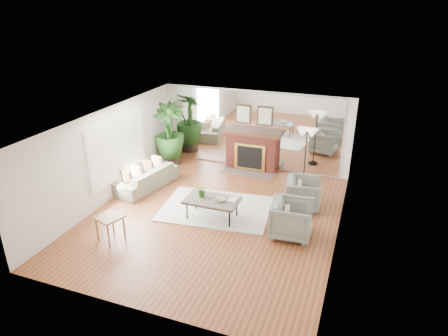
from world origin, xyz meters
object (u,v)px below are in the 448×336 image
at_px(side_table, 110,220).
at_px(floor_lamp, 307,138).
at_px(armchair_front, 292,219).
at_px(coffee_table, 212,201).
at_px(potted_ficus, 169,133).
at_px(armchair_back, 303,193).
at_px(sofa, 147,178).
at_px(fireplace, 252,150).

relative_size(side_table, floor_lamp, 0.38).
height_order(armchair_front, side_table, armchair_front).
height_order(armchair_front, floor_lamp, floor_lamp).
distance_m(coffee_table, side_table, 2.46).
distance_m(armchair_front, potted_ficus, 5.45).
relative_size(armchair_front, potted_ficus, 0.45).
distance_m(armchair_back, potted_ficus, 4.86).
height_order(side_table, floor_lamp, floor_lamp).
bearing_deg(potted_ficus, side_table, -79.83).
bearing_deg(sofa, coffee_table, 78.84).
height_order(potted_ficus, floor_lamp, potted_ficus).
distance_m(sofa, floor_lamp, 4.69).
distance_m(potted_ficus, floor_lamp, 4.42).
height_order(side_table, potted_ficus, potted_ficus).
relative_size(sofa, floor_lamp, 1.14).
xyz_separation_m(fireplace, floor_lamp, (1.80, -0.77, 0.86)).
height_order(sofa, armchair_back, armchair_back).
bearing_deg(armchair_back, floor_lamp, 0.97).
relative_size(fireplace, armchair_front, 2.19).
bearing_deg(armchair_front, side_table, 108.81).
xyz_separation_m(fireplace, side_table, (-1.80, -5.02, -0.15)).
xyz_separation_m(side_table, floor_lamp, (3.60, 4.25, 1.02)).
height_order(coffee_table, armchair_front, armchair_front).
relative_size(armchair_back, potted_ficus, 0.42).
distance_m(armchair_front, floor_lamp, 2.88).
bearing_deg(sofa, floor_lamp, 121.37).
relative_size(side_table, potted_ficus, 0.32).
height_order(fireplace, potted_ficus, potted_ficus).
distance_m(fireplace, side_table, 5.34).
relative_size(armchair_front, side_table, 1.39).
distance_m(fireplace, sofa, 3.41).
xyz_separation_m(fireplace, armchair_back, (2.00, -1.96, -0.26)).
xyz_separation_m(coffee_table, floor_lamp, (1.81, 2.57, 1.03)).
bearing_deg(fireplace, coffee_table, -90.15).
bearing_deg(sofa, side_table, 24.72).
relative_size(coffee_table, sofa, 0.66).
xyz_separation_m(coffee_table, armchair_back, (2.01, 1.38, -0.09)).
height_order(coffee_table, floor_lamp, floor_lamp).
height_order(sofa, armchair_front, armchair_front).
height_order(fireplace, armchair_back, fireplace).
xyz_separation_m(armchair_front, potted_ficus, (-4.59, 2.86, 0.68)).
bearing_deg(side_table, sofa, 103.62).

